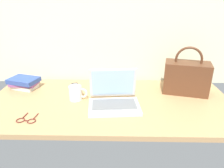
{
  "coord_description": "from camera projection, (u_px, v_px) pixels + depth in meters",
  "views": [
    {
      "loc": [
        0.04,
        -1.23,
        0.66
      ],
      "look_at": [
        0.02,
        0.0,
        0.15
      ],
      "focal_mm": 33.71,
      "sensor_mm": 36.0,
      "label": 1
    }
  ],
  "objects": [
    {
      "name": "handbag",
      "position": [
        186.0,
        77.0,
        1.46
      ],
      "size": [
        0.33,
        0.23,
        0.33
      ],
      "color": "#59331E",
      "rests_on": "desk"
    },
    {
      "name": "eyeglasses",
      "position": [
        26.0,
        120.0,
        1.15
      ],
      "size": [
        0.12,
        0.11,
        0.01
      ],
      "color": "#591E19",
      "rests_on": "desk"
    },
    {
      "name": "coffee_mug",
      "position": [
        76.0,
        93.0,
        1.38
      ],
      "size": [
        0.12,
        0.08,
        0.1
      ],
      "color": "white",
      "rests_on": "desk"
    },
    {
      "name": "laptop",
      "position": [
        114.0,
        98.0,
        1.31
      ],
      "size": [
        0.33,
        0.28,
        0.22
      ],
      "color": "silver",
      "rests_on": "desk"
    },
    {
      "name": "desk",
      "position": [
        110.0,
        103.0,
        1.38
      ],
      "size": [
        1.6,
        0.76,
        0.03
      ],
      "color": "tan",
      "rests_on": "ground"
    },
    {
      "name": "remote_control_near",
      "position": [
        76.0,
        88.0,
        1.55
      ],
      "size": [
        0.1,
        0.17,
        0.02
      ],
      "color": "black",
      "rests_on": "desk"
    },
    {
      "name": "book_stack",
      "position": [
        24.0,
        83.0,
        1.55
      ],
      "size": [
        0.24,
        0.2,
        0.08
      ],
      "color": "silver",
      "rests_on": "desk"
    }
  ]
}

